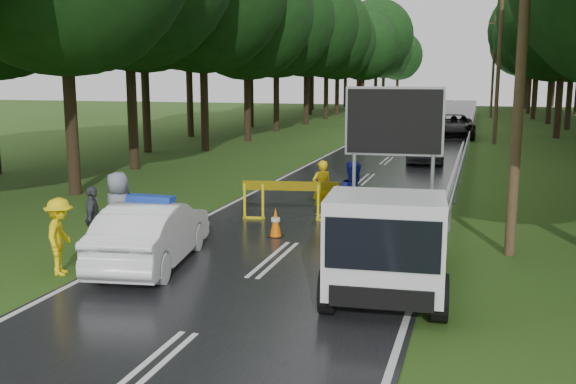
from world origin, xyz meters
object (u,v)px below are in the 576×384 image
at_px(barrier, 290,191).
at_px(officer, 322,188).
at_px(queue_car_fourth, 434,121).
at_px(queue_car_third, 454,126).
at_px(queue_car_second, 425,136).
at_px(civilian, 355,200).
at_px(police_sedan, 152,234).
at_px(queue_car_first, 425,147).
at_px(work_truck, 388,239).

distance_m(barrier, officer, 1.22).
relative_size(barrier, queue_car_fourth, 0.71).
height_order(barrier, queue_car_third, queue_car_third).
bearing_deg(queue_car_second, queue_car_fourth, 90.46).
height_order(officer, queue_car_fourth, officer).
bearing_deg(officer, civilian, 84.36).
distance_m(civilian, queue_car_second, 22.39).
relative_size(civilian, queue_car_fourth, 0.51).
distance_m(officer, civilian, 2.87).
xyz_separation_m(police_sedan, queue_car_fourth, (3.26, 39.40, -0.07)).
xyz_separation_m(barrier, queue_car_first, (2.63, 14.33, -0.13)).
distance_m(work_truck, queue_car_third, 32.87).
height_order(queue_car_third, queue_car_fourth, queue_car_third).
relative_size(barrier, officer, 1.66).
bearing_deg(police_sedan, queue_car_second, -107.66).
relative_size(queue_car_first, queue_car_third, 0.77).
bearing_deg(queue_car_fourth, barrier, -98.89).
xyz_separation_m(police_sedan, queue_car_first, (4.29, 19.52, 0.03)).
relative_size(queue_car_third, queue_car_fourth, 1.45).
xyz_separation_m(police_sedan, queue_car_third, (5.06, 32.60, 0.07)).
xyz_separation_m(police_sedan, work_truck, (5.27, -0.27, 0.34)).
bearing_deg(barrier, civilian, -44.18).
distance_m(work_truck, queue_car_second, 26.44).
xyz_separation_m(work_truck, queue_car_first, (-0.97, 19.78, -0.31)).
height_order(officer, queue_car_second, officer).
xyz_separation_m(police_sedan, officer, (2.35, 6.19, 0.12)).
bearing_deg(queue_car_first, queue_car_third, 82.55).
bearing_deg(work_truck, officer, 109.21).
distance_m(police_sedan, queue_car_fourth, 39.53).
xyz_separation_m(work_truck, civilian, (-1.43, 4.00, -0.05)).
relative_size(barrier, queue_car_second, 0.63).
xyz_separation_m(queue_car_first, queue_car_second, (-0.61, 6.60, -0.11)).
distance_m(officer, queue_car_third, 26.55).
bearing_deg(officer, queue_car_third, -132.67).
height_order(work_truck, queue_car_second, work_truck).
distance_m(barrier, queue_car_second, 21.03).
bearing_deg(police_sedan, queue_car_first, -112.04).
bearing_deg(queue_car_third, queue_car_second, -106.33).
bearing_deg(queue_car_third, police_sedan, -103.14).
bearing_deg(queue_car_fourth, officer, -97.79).
xyz_separation_m(officer, queue_car_fourth, (0.91, 33.21, -0.19)).
height_order(work_truck, barrier, work_truck).
relative_size(officer, queue_car_third, 0.29).
relative_size(police_sedan, queue_car_second, 1.03).
relative_size(work_truck, barrier, 1.83).
height_order(civilian, queue_car_third, civilian).
relative_size(civilian, queue_car_first, 0.46).
distance_m(queue_car_second, queue_car_third, 6.63).
distance_m(police_sedan, barrier, 5.45).
bearing_deg(work_truck, civilian, 104.57).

